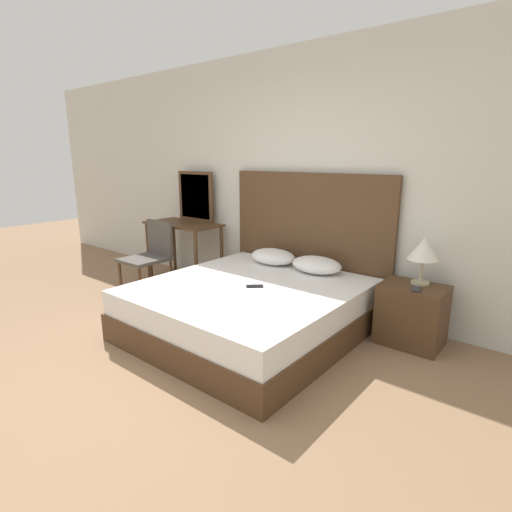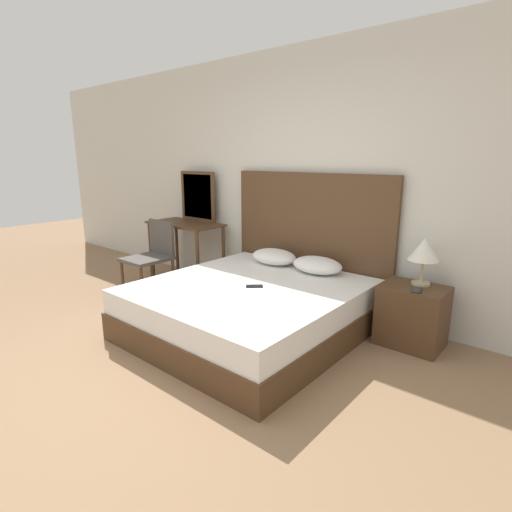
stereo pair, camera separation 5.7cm
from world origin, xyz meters
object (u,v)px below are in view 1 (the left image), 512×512
Objects in this scene: bed at (249,309)px; nightstand at (412,315)px; phone_on_bed at (255,286)px; phone_on_nightstand at (416,289)px; vanity_desk at (183,233)px; chair at (151,253)px; table_lamp at (423,250)px.

nightstand is (1.23, 0.71, 0.04)m from bed.
phone_on_bed is (0.07, -0.01, 0.24)m from bed.
vanity_desk reaches higher than phone_on_nightstand.
bed is at bearing -154.49° from phone_on_nightstand.
chair is at bearing -172.00° from phone_on_nightstand.
table_lamp is at bearing 1.95° from vanity_desk.
chair reaches higher than bed.
bed is at bearing -6.36° from chair.
table_lamp is at bearing 32.26° from bed.
vanity_desk is (-1.69, 0.69, 0.41)m from bed.
table_lamp reaches higher than vanity_desk.
phone_on_nightstand reaches higher than nightstand.
vanity_desk is at bearing 178.47° from phone_on_nightstand.
phone_on_bed is 1.36m from phone_on_nightstand.
nightstand is at bearing 115.26° from phone_on_nightstand.
phone_on_bed is at bearing -152.60° from phone_on_nightstand.
vanity_desk reaches higher than bed.
chair is at bearing 173.44° from phone_on_bed.
vanity_desk is at bearing -179.60° from nightstand.
bed is at bearing -22.25° from vanity_desk.
chair reaches higher than phone_on_nightstand.
vanity_desk is 0.53m from chair.
chair is at bearing -168.55° from table_lamp.
vanity_desk is (-2.94, -0.10, -0.19)m from table_lamp.
table_lamp is 2.95m from vanity_desk.
table_lamp is 0.34m from phone_on_nightstand.
table_lamp is 2.48× the size of phone_on_nightstand.
phone_on_bed is at bearing -145.67° from table_lamp.
vanity_desk reaches higher than nightstand.
vanity_desk is (-1.76, 0.70, 0.17)m from phone_on_bed.
bed is 4.71× the size of table_lamp.
nightstand is 2.94m from vanity_desk.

